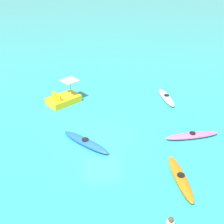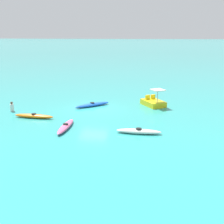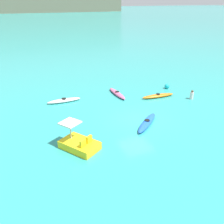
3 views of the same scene
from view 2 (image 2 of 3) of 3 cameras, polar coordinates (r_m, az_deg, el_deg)
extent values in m
plane|color=teal|center=(25.88, -3.78, 0.56)|extent=(600.00, 600.00, 0.00)
ellipsoid|color=blue|center=(26.86, -3.95, 1.47)|extent=(3.10, 2.82, 0.32)
cylinder|color=black|center=(26.81, -3.96, 1.85)|extent=(0.58, 0.58, 0.05)
ellipsoid|color=orange|center=(23.99, -15.33, -0.79)|extent=(3.36, 0.79, 0.32)
cylinder|color=black|center=(23.94, -15.36, -0.36)|extent=(0.40, 0.40, 0.05)
ellipsoid|color=pink|center=(20.87, -9.25, -2.86)|extent=(0.60, 3.42, 0.32)
cylinder|color=black|center=(20.81, -9.27, -2.38)|extent=(0.37, 0.37, 0.05)
ellipsoid|color=white|center=(19.69, 5.36, -3.86)|extent=(3.10, 0.66, 0.32)
cylinder|color=black|center=(19.63, 5.37, -3.35)|extent=(0.42, 0.42, 0.05)
cube|color=yellow|center=(27.32, 8.22, 1.78)|extent=(2.55, 2.83, 0.50)
cube|color=yellow|center=(27.83, 8.19, 3.03)|extent=(0.46, 0.37, 0.44)
cube|color=yellow|center=(27.52, 7.12, 2.93)|extent=(0.46, 0.37, 0.44)
cylinder|color=#B2B2B7|center=(26.57, 9.07, 3.13)|extent=(0.08, 0.08, 1.10)
cube|color=silver|center=(26.45, 9.13, 4.37)|extent=(1.52, 1.52, 0.08)
cylinder|color=silver|center=(26.52, -19.34, 0.80)|extent=(0.45, 0.45, 0.65)
sphere|color=brown|center=(26.42, -19.42, 1.73)|extent=(0.22, 0.22, 0.22)
camera|label=1|loc=(32.37, -28.69, 19.22)|focal=42.97mm
camera|label=3|loc=(39.61, 14.03, 18.04)|focal=39.03mm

